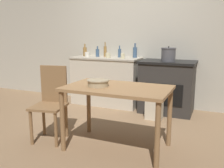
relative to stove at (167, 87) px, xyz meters
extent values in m
plane|color=#896B4C|center=(-0.70, -1.24, -0.46)|extent=(14.00, 14.00, 0.00)
cube|color=#B2AD9E|center=(-0.70, 0.35, 0.82)|extent=(8.00, 0.07, 2.55)
cube|color=beige|center=(-1.20, 0.04, -0.01)|extent=(1.30, 0.55, 0.89)
cube|color=#A9A08F|center=(-1.20, 0.04, 0.45)|extent=(1.33, 0.58, 0.03)
cube|color=#2D2B28|center=(0.00, 0.00, -0.02)|extent=(0.89, 0.62, 0.87)
cube|color=black|center=(0.00, 0.00, 0.43)|extent=(0.93, 0.66, 0.04)
cube|color=black|center=(0.00, -0.31, -0.07)|extent=(0.63, 0.01, 0.36)
cube|color=#997047|center=(-0.26, -1.69, 0.29)|extent=(1.22, 0.73, 0.03)
cylinder|color=olive|center=(-0.82, -2.01, -0.09)|extent=(0.06, 0.06, 0.73)
cylinder|color=olive|center=(0.30, -2.01, -0.09)|extent=(0.06, 0.06, 0.73)
cylinder|color=olive|center=(-0.82, -1.37, -0.09)|extent=(0.06, 0.06, 0.73)
cylinder|color=olive|center=(0.30, -1.37, -0.09)|extent=(0.06, 0.06, 0.73)
cube|color=olive|center=(-1.15, -1.84, 0.00)|extent=(0.47, 0.47, 0.03)
cube|color=olive|center=(-1.18, -1.65, 0.26)|extent=(0.36, 0.10, 0.49)
cylinder|color=olive|center=(-1.28, -2.03, -0.24)|extent=(0.04, 0.04, 0.44)
cylinder|color=olive|center=(-0.95, -1.97, -0.24)|extent=(0.04, 0.04, 0.44)
cylinder|color=olive|center=(-1.34, -1.71, -0.24)|extent=(0.04, 0.04, 0.44)
cylinder|color=olive|center=(-1.02, -1.64, -0.24)|extent=(0.04, 0.04, 0.44)
cube|color=beige|center=(-0.10, -0.48, -0.26)|extent=(0.27, 0.19, 0.39)
cylinder|color=#4C4C51|center=(0.01, -0.07, 0.56)|extent=(0.24, 0.24, 0.21)
cylinder|color=#4C4C51|center=(0.01, -0.07, 0.67)|extent=(0.25, 0.25, 0.02)
sphere|color=black|center=(0.01, -0.07, 0.69)|extent=(0.02, 0.02, 0.02)
cylinder|color=tan|center=(-0.47, -1.76, 0.35)|extent=(0.24, 0.24, 0.08)
cylinder|color=tan|center=(-0.47, -1.76, 0.38)|extent=(0.26, 0.26, 0.01)
cylinder|color=#3D5675|center=(-0.67, 0.20, 0.56)|extent=(0.08, 0.08, 0.20)
cylinder|color=#3D5675|center=(-0.67, 0.20, 0.70)|extent=(0.03, 0.03, 0.08)
cylinder|color=#3D5675|center=(-1.41, 0.10, 0.54)|extent=(0.07, 0.07, 0.15)
cylinder|color=#3D5675|center=(-1.41, 0.10, 0.65)|extent=(0.03, 0.03, 0.06)
cylinder|color=olive|center=(-1.27, 0.15, 0.57)|extent=(0.06, 0.06, 0.20)
cylinder|color=olive|center=(-1.27, 0.15, 0.71)|extent=(0.02, 0.02, 0.08)
cylinder|color=olive|center=(-1.71, 0.13, 0.55)|extent=(0.07, 0.07, 0.18)
cylinder|color=olive|center=(-1.71, 0.13, 0.68)|extent=(0.03, 0.03, 0.07)
cylinder|color=#3D5675|center=(-0.97, 0.16, 0.55)|extent=(0.06, 0.06, 0.16)
cylinder|color=#3D5675|center=(-0.97, 0.16, 0.66)|extent=(0.02, 0.02, 0.06)
cylinder|color=silver|center=(-1.57, -0.04, 0.51)|extent=(0.09, 0.09, 0.09)
cylinder|color=beige|center=(-1.13, -0.03, 0.51)|extent=(0.09, 0.09, 0.09)
cylinder|color=beige|center=(-0.81, -0.08, 0.51)|extent=(0.07, 0.07, 0.09)
camera|label=1|loc=(0.81, -4.32, 0.91)|focal=40.00mm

